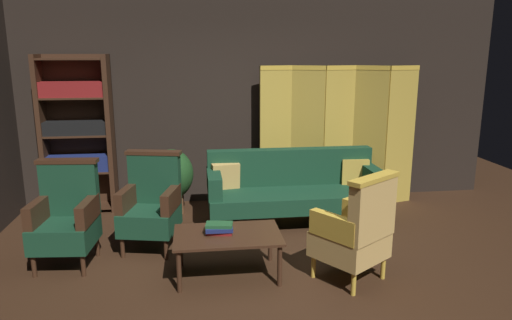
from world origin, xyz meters
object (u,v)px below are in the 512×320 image
armchair_wing_left (151,204)px  book_green_cloth (219,225)px  book_navy_cloth (219,228)px  coffee_table (228,238)px  armchair_wing_right (66,217)px  potted_plant (172,177)px  velvet_couch (293,186)px  book_red_leather (219,232)px  folding_screen (338,133)px  bookshelf (77,132)px  armchair_gilt_accent (356,231)px

armchair_wing_left → book_green_cloth: size_ratio=4.18×
book_navy_cloth → coffee_table: bearing=-17.9°
armchair_wing_left → coffee_table: bearing=-45.4°
armchair_wing_right → potted_plant: 1.69m
velvet_couch → book_red_leather: 1.68m
potted_plant → book_green_cloth: 1.90m
velvet_couch → book_green_cloth: bearing=-126.1°
book_navy_cloth → book_green_cloth: (0.00, -0.00, 0.03)m
armchair_wing_left → book_navy_cloth: (0.69, -0.75, -0.02)m
folding_screen → book_navy_cloth: bearing=-131.1°
bookshelf → armchair_wing_right: bearing=-82.4°
armchair_wing_left → book_green_cloth: armchair_wing_left is taller
velvet_couch → book_navy_cloth: velvet_couch is taller
armchair_wing_left → potted_plant: bearing=81.0°
coffee_table → armchair_wing_right: 1.64m
potted_plant → folding_screen: bearing=4.5°
armchair_wing_left → armchair_wing_right: bearing=-159.7°
bookshelf → potted_plant: 1.35m
book_red_leather → folding_screen: bearing=48.9°
book_navy_cloth → armchair_wing_right: bearing=163.1°
folding_screen → coffee_table: size_ratio=2.15×
folding_screen → armchair_gilt_accent: 2.40m
book_red_leather → velvet_couch: bearing=53.9°
armchair_wing_right → book_red_leather: bearing=-16.9°
folding_screen → book_navy_cloth: 2.71m
bookshelf → coffee_table: (1.78, -2.13, -0.69)m
velvet_couch → armchair_gilt_accent: armchair_gilt_accent is taller
bookshelf → coffee_table: size_ratio=2.05×
bookshelf → potted_plant: bearing=-12.9°
armchair_wing_right → potted_plant: armchair_wing_right is taller
potted_plant → armchair_wing_right: bearing=-125.2°
bookshelf → potted_plant: (1.19, -0.27, -0.57)m
potted_plant → book_red_leather: 1.90m
velvet_couch → armchair_gilt_accent: 1.66m
potted_plant → book_navy_cloth: size_ratio=3.39×
armchair_wing_left → book_red_leather: armchair_wing_left is taller
book_navy_cloth → velvet_couch: bearing=53.9°
bookshelf → coffee_table: bookshelf is taller
book_navy_cloth → armchair_gilt_accent: bearing=-12.8°
armchair_wing_right → book_red_leather: armchair_wing_right is taller
book_navy_cloth → potted_plant: bearing=105.8°
book_red_leather → book_green_cloth: size_ratio=0.97×
bookshelf → armchair_wing_left: size_ratio=1.97×
armchair_wing_left → armchair_wing_right: same height
bookshelf → coffee_table: bearing=-50.0°
potted_plant → coffee_table: bearing=-72.3°
folding_screen → bookshelf: 3.46m
bookshelf → book_green_cloth: 2.77m
velvet_couch → coffee_table: bearing=-123.5°
armchair_wing_right → book_green_cloth: bearing=-16.9°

